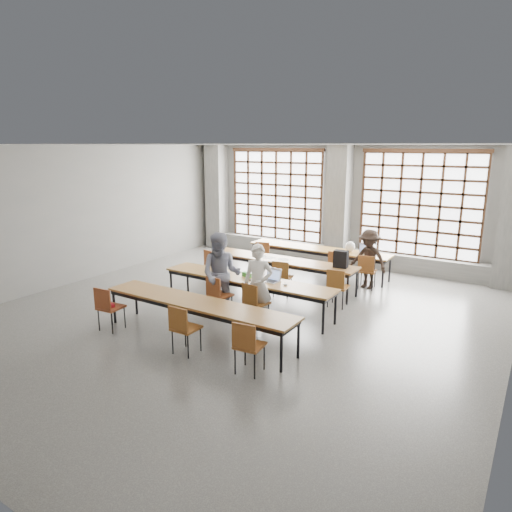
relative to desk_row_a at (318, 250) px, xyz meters
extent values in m
plane|color=#51514F|center=(0.00, -3.86, -0.66)|extent=(11.00, 11.00, 0.00)
plane|color=silver|center=(0.00, -3.86, 2.84)|extent=(11.00, 11.00, 0.00)
plane|color=#626260|center=(0.00, 1.64, 1.09)|extent=(10.00, 0.00, 10.00)
plane|color=#626260|center=(-5.00, -3.86, 1.09)|extent=(0.00, 11.00, 11.00)
cube|color=#565653|center=(-4.50, 1.36, 1.09)|extent=(0.60, 0.55, 3.50)
cube|color=#565653|center=(0.00, 1.36, 1.09)|extent=(0.60, 0.55, 3.50)
cube|color=#565653|center=(4.50, 1.36, 1.09)|extent=(0.60, 0.55, 3.50)
cube|color=white|center=(-2.25, 1.62, 1.24)|extent=(3.20, 0.02, 2.80)
cube|color=black|center=(-2.25, 1.54, 1.24)|extent=(3.20, 0.05, 2.80)
cube|color=black|center=(-2.25, 1.54, -0.21)|extent=(3.32, 0.07, 0.10)
cube|color=black|center=(-2.25, 1.54, 2.69)|extent=(3.32, 0.07, 0.10)
cube|color=white|center=(2.25, 1.62, 1.24)|extent=(3.20, 0.02, 2.80)
cube|color=black|center=(2.25, 1.54, 1.24)|extent=(3.20, 0.05, 2.80)
cube|color=black|center=(2.25, 1.54, -0.21)|extent=(3.32, 0.07, 0.10)
cube|color=black|center=(2.25, 1.54, 2.69)|extent=(3.32, 0.07, 0.10)
cube|color=#565653|center=(0.00, 1.44, -0.41)|extent=(9.80, 0.35, 0.50)
cube|color=brown|center=(0.00, 0.00, 0.05)|extent=(4.00, 0.70, 0.04)
cube|color=black|center=(0.00, 0.00, -0.01)|extent=(3.90, 0.64, 0.08)
cylinder|color=black|center=(-1.92, -0.29, -0.32)|extent=(0.05, 0.05, 0.69)
cylinder|color=black|center=(-1.92, 0.29, -0.32)|extent=(0.05, 0.05, 0.69)
cylinder|color=black|center=(1.92, -0.29, -0.32)|extent=(0.05, 0.05, 0.69)
cylinder|color=black|center=(1.92, 0.29, -0.32)|extent=(0.05, 0.05, 0.69)
cube|color=brown|center=(-0.30, -1.62, 0.05)|extent=(4.00, 0.70, 0.04)
cube|color=black|center=(-0.30, -1.62, -0.01)|extent=(3.90, 0.64, 0.08)
cylinder|color=black|center=(-2.22, -1.91, -0.32)|extent=(0.05, 0.05, 0.69)
cylinder|color=black|center=(-2.22, -1.33, -0.32)|extent=(0.05, 0.05, 0.69)
cylinder|color=black|center=(1.62, -1.91, -0.32)|extent=(0.05, 0.05, 0.69)
cylinder|color=black|center=(1.62, -1.33, -0.32)|extent=(0.05, 0.05, 0.69)
cube|color=brown|center=(-0.05, -3.47, 0.05)|extent=(4.00, 0.70, 0.04)
cube|color=black|center=(-0.05, -3.47, -0.01)|extent=(3.90, 0.64, 0.08)
cylinder|color=black|center=(-1.97, -3.76, -0.32)|extent=(0.05, 0.05, 0.69)
cylinder|color=black|center=(-1.97, -3.18, -0.32)|extent=(0.05, 0.05, 0.69)
cylinder|color=black|center=(1.87, -3.76, -0.32)|extent=(0.05, 0.05, 0.69)
cylinder|color=black|center=(1.87, -3.18, -0.32)|extent=(0.05, 0.05, 0.69)
cube|color=brown|center=(0.01, -5.20, 0.05)|extent=(4.00, 0.70, 0.04)
cube|color=black|center=(0.01, -5.20, -0.01)|extent=(3.90, 0.64, 0.08)
cylinder|color=black|center=(-1.91, -5.49, -0.32)|extent=(0.05, 0.05, 0.69)
cylinder|color=black|center=(-1.91, -4.91, -0.32)|extent=(0.05, 0.05, 0.69)
cylinder|color=black|center=(1.93, -5.49, -0.32)|extent=(0.05, 0.05, 0.69)
cylinder|color=black|center=(1.93, -4.91, -0.32)|extent=(0.05, 0.05, 0.69)
cube|color=brown|center=(-1.40, -0.55, -0.21)|extent=(0.52, 0.52, 0.04)
cube|color=brown|center=(-1.35, -0.74, 0.02)|extent=(0.39, 0.14, 0.40)
cylinder|color=black|center=(-1.40, -0.55, -0.44)|extent=(0.02, 0.02, 0.45)
cube|color=brown|center=(0.80, -0.55, -0.21)|extent=(0.49, 0.49, 0.04)
cube|color=brown|center=(0.84, -0.75, 0.02)|extent=(0.40, 0.10, 0.40)
cylinder|color=black|center=(0.80, -0.55, -0.44)|extent=(0.02, 0.02, 0.45)
cube|color=brown|center=(1.60, -0.55, -0.21)|extent=(0.47, 0.47, 0.04)
cube|color=brown|center=(1.63, -0.75, 0.02)|extent=(0.40, 0.09, 0.40)
cylinder|color=black|center=(1.60, -0.55, -0.44)|extent=(0.02, 0.02, 0.45)
cube|color=maroon|center=(-1.90, -2.17, -0.21)|extent=(0.50, 0.50, 0.04)
cube|color=maroon|center=(-1.94, -2.37, 0.02)|extent=(0.40, 0.12, 0.40)
cylinder|color=black|center=(-1.90, -2.17, -0.44)|extent=(0.02, 0.02, 0.45)
cube|color=brown|center=(0.10, -2.17, -0.21)|extent=(0.50, 0.50, 0.04)
cube|color=brown|center=(0.14, -2.37, 0.02)|extent=(0.40, 0.11, 0.40)
cylinder|color=black|center=(0.10, -2.17, -0.44)|extent=(0.02, 0.02, 0.45)
cube|color=brown|center=(1.50, -2.17, -0.21)|extent=(0.45, 0.45, 0.04)
cube|color=brown|center=(1.52, -2.37, 0.02)|extent=(0.40, 0.06, 0.40)
cylinder|color=black|center=(1.50, -2.17, -0.44)|extent=(0.02, 0.02, 0.45)
cube|color=brown|center=(-0.35, -4.02, -0.21)|extent=(0.47, 0.47, 0.04)
cube|color=brown|center=(-0.38, -4.22, 0.02)|extent=(0.40, 0.08, 0.40)
cylinder|color=black|center=(-0.35, -4.02, -0.44)|extent=(0.02, 0.02, 0.45)
cube|color=brown|center=(0.55, -4.02, -0.21)|extent=(0.49, 0.49, 0.04)
cube|color=brown|center=(0.51, -4.22, 0.02)|extent=(0.40, 0.10, 0.40)
cylinder|color=black|center=(0.55, -4.02, -0.44)|extent=(0.02, 0.02, 0.45)
cube|color=maroon|center=(-1.69, -5.75, -0.21)|extent=(0.46, 0.46, 0.04)
cube|color=maroon|center=(-1.67, -5.95, 0.02)|extent=(0.40, 0.07, 0.40)
cylinder|color=black|center=(-1.69, -5.75, -0.44)|extent=(0.02, 0.02, 0.45)
cube|color=brown|center=(0.21, -5.75, -0.21)|extent=(0.43, 0.43, 0.04)
cube|color=brown|center=(0.22, -5.95, 0.02)|extent=(0.40, 0.04, 0.40)
cylinder|color=black|center=(0.21, -5.75, -0.44)|extent=(0.02, 0.02, 0.45)
cube|color=brown|center=(1.51, -5.75, -0.21)|extent=(0.46, 0.46, 0.04)
cube|color=brown|center=(1.54, -5.94, 0.02)|extent=(0.40, 0.07, 0.40)
cylinder|color=black|center=(1.51, -5.75, -0.44)|extent=(0.02, 0.02, 0.45)
imported|color=white|center=(0.55, -3.97, 0.15)|extent=(0.69, 0.56, 1.62)
imported|color=#181F49|center=(-0.35, -3.97, 0.22)|extent=(1.06, 0.96, 1.76)
imported|color=black|center=(1.60, -0.50, 0.08)|extent=(1.04, 0.71, 1.48)
cube|color=silver|center=(0.50, -3.42, 0.08)|extent=(0.38, 0.29, 0.02)
cube|color=black|center=(0.50, -3.43, 0.09)|extent=(0.31, 0.21, 0.00)
cube|color=silver|center=(0.51, -3.28, 0.20)|extent=(0.36, 0.10, 0.26)
cube|color=#92B3FD|center=(0.51, -3.29, 0.17)|extent=(0.31, 0.08, 0.21)
cube|color=#B8B8BD|center=(1.35, 0.05, 0.08)|extent=(0.43, 0.38, 0.02)
cube|color=black|center=(1.35, 0.04, 0.09)|extent=(0.35, 0.28, 0.00)
cube|color=#B8B8BD|center=(1.30, 0.18, 0.20)|extent=(0.36, 0.20, 0.26)
cube|color=#849FE4|center=(1.30, 0.17, 0.17)|extent=(0.30, 0.16, 0.21)
ellipsoid|color=silver|center=(0.90, -3.49, 0.08)|extent=(0.11, 0.09, 0.04)
cube|color=#31832A|center=(-0.10, -3.39, 0.11)|extent=(0.27, 0.16, 0.09)
cube|color=black|center=(0.13, -3.57, 0.07)|extent=(0.13, 0.07, 0.01)
cube|color=white|center=(-0.90, -1.57, 0.07)|extent=(0.30, 0.22, 0.00)
cube|color=white|center=(-0.60, -1.67, 0.07)|extent=(0.31, 0.23, 0.00)
cube|color=white|center=(-0.20, -1.62, 0.07)|extent=(0.32, 0.25, 0.00)
cube|color=black|center=(1.30, -1.57, 0.27)|extent=(0.34, 0.23, 0.40)
ellipsoid|color=white|center=(0.90, 0.05, 0.21)|extent=(0.30, 0.25, 0.29)
cube|color=#A4141F|center=(-1.69, -5.75, -0.16)|extent=(0.21, 0.13, 0.06)
camera|label=1|loc=(5.13, -11.24, 2.83)|focal=32.00mm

